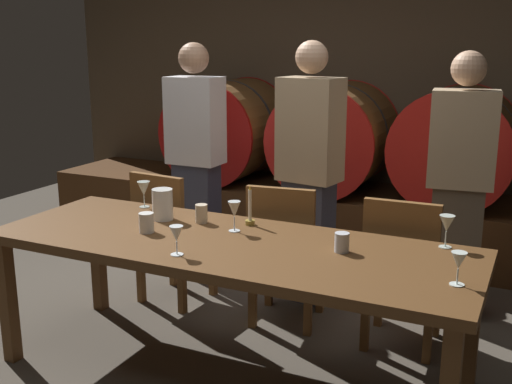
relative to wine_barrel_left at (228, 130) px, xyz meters
The scene contains 23 objects.
ground_plane 2.60m from the wine_barrel_left, 66.41° to the right, with size 7.46×7.46×0.00m, color #4C443A.
back_wall 1.24m from the wine_barrel_left, 29.48° to the left, with size 5.74×0.24×2.90m, color brown.
barrel_shelf 1.18m from the wine_barrel_left, ahead, with size 5.17×0.90×0.47m, color #4C2D16.
wine_barrel_left is the anchor object (origin of this frame).
wine_barrel_center 0.99m from the wine_barrel_left, ahead, with size 0.89×0.89×0.89m.
wine_barrel_right 1.96m from the wine_barrel_left, ahead, with size 0.89×0.89×0.89m.
dining_table 2.58m from the wine_barrel_left, 62.16° to the right, with size 2.42×0.85×0.73m.
chair_left 1.73m from the wine_barrel_left, 75.46° to the right, with size 0.44×0.44×0.88m.
chair_center 2.07m from the wine_barrel_left, 52.71° to the right, with size 0.45×0.45×0.88m.
chair_right 2.55m from the wine_barrel_left, 40.05° to the right, with size 0.41×0.41×0.88m.
guest_left 1.09m from the wine_barrel_left, 74.44° to the right, with size 0.38×0.24×1.68m.
guest_center 1.70m from the wine_barrel_left, 44.36° to the right, with size 0.41×0.30×1.69m.
guest_right 2.36m from the wine_barrel_left, 25.80° to the right, with size 0.41×0.28×1.63m.
candle_center 2.31m from the wine_barrel_left, 59.26° to the right, with size 0.05×0.05×0.22m.
pitcher 2.21m from the wine_barrel_left, 71.51° to the right, with size 0.11×0.11×0.17m.
wine_glass_far_left 1.98m from the wine_barrel_left, 76.68° to the right, with size 0.08×0.08×0.16m.
wine_glass_left 2.78m from the wine_barrel_left, 67.00° to the right, with size 0.06×0.06×0.14m.
wine_glass_center 2.41m from the wine_barrel_left, 61.39° to the right, with size 0.07×0.07×0.16m.
wine_glass_right 2.90m from the wine_barrel_left, 41.30° to the right, with size 0.07×0.07×0.16m.
wine_glass_far_right 3.31m from the wine_barrel_left, 45.97° to the right, with size 0.06×0.06×0.14m.
cup_left 2.45m from the wine_barrel_left, 71.97° to the right, with size 0.08×0.08×0.10m, color white.
cup_center 2.26m from the wine_barrel_left, 65.81° to the right, with size 0.07×0.07×0.10m, color beige.
cup_right 2.81m from the wine_barrel_left, 51.29° to the right, with size 0.07×0.07×0.09m, color silver.
Camera 1 is at (1.60, -2.60, 1.68)m, focal length 43.45 mm.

